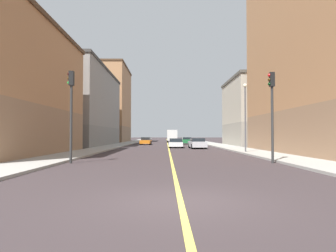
{
  "coord_description": "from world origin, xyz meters",
  "views": [
    {
      "loc": [
        -0.39,
        -8.13,
        1.77
      ],
      "look_at": [
        -0.09,
        32.42,
        2.96
      ],
      "focal_mm": 32.33,
      "sensor_mm": 36.0,
      "label": 1
    }
  ],
  "objects_px": {
    "traffic_light_right_near": "(71,103)",
    "car_silver": "(197,143)",
    "building_left_mid": "(263,112)",
    "box_truck": "(172,136)",
    "building_right_distant": "(106,105)",
    "car_green": "(187,141)",
    "traffic_light_left_near": "(272,104)",
    "car_orange": "(146,141)",
    "car_white": "(176,143)",
    "street_lamp_left_near": "(245,110)",
    "building_right_midblock": "(77,107)"
  },
  "relations": [
    {
      "from": "traffic_light_right_near",
      "to": "car_silver",
      "type": "relative_size",
      "value": 1.24
    },
    {
      "from": "car_silver",
      "to": "car_green",
      "type": "bearing_deg",
      "value": 90.14
    },
    {
      "from": "traffic_light_right_near",
      "to": "traffic_light_left_near",
      "type": "bearing_deg",
      "value": 0.0
    },
    {
      "from": "building_right_distant",
      "to": "traffic_light_right_near",
      "type": "height_order",
      "value": "building_right_distant"
    },
    {
      "from": "street_lamp_left_near",
      "to": "car_silver",
      "type": "bearing_deg",
      "value": 109.55
    },
    {
      "from": "car_white",
      "to": "car_silver",
      "type": "height_order",
      "value": "car_silver"
    },
    {
      "from": "street_lamp_left_near",
      "to": "car_orange",
      "type": "relative_size",
      "value": 1.62
    },
    {
      "from": "car_orange",
      "to": "car_white",
      "type": "xyz_separation_m",
      "value": [
        5.0,
        -13.11,
        -0.02
      ]
    },
    {
      "from": "traffic_light_right_near",
      "to": "car_green",
      "type": "bearing_deg",
      "value": 75.71
    },
    {
      "from": "traffic_light_left_near",
      "to": "car_silver",
      "type": "bearing_deg",
      "value": 97.25
    },
    {
      "from": "car_silver",
      "to": "car_white",
      "type": "bearing_deg",
      "value": 138.67
    },
    {
      "from": "building_left_mid",
      "to": "car_white",
      "type": "distance_m",
      "value": 16.54
    },
    {
      "from": "traffic_light_left_near",
      "to": "car_orange",
      "type": "bearing_deg",
      "value": 106.03
    },
    {
      "from": "car_silver",
      "to": "traffic_light_left_near",
      "type": "bearing_deg",
      "value": -82.75
    },
    {
      "from": "building_left_mid",
      "to": "car_green",
      "type": "xyz_separation_m",
      "value": [
        -11.63,
        9.65,
        -4.75
      ]
    },
    {
      "from": "building_right_distant",
      "to": "car_orange",
      "type": "bearing_deg",
      "value": -60.75
    },
    {
      "from": "building_right_midblock",
      "to": "car_white",
      "type": "bearing_deg",
      "value": -28.23
    },
    {
      "from": "traffic_light_left_near",
      "to": "street_lamp_left_near",
      "type": "bearing_deg",
      "value": 84.31
    },
    {
      "from": "traffic_light_left_near",
      "to": "box_truck",
      "type": "height_order",
      "value": "traffic_light_left_near"
    },
    {
      "from": "building_right_midblock",
      "to": "traffic_light_right_near",
      "type": "relative_size",
      "value": 4.32
    },
    {
      "from": "car_white",
      "to": "car_silver",
      "type": "distance_m",
      "value": 3.61
    },
    {
      "from": "building_left_mid",
      "to": "box_truck",
      "type": "xyz_separation_m",
      "value": [
        -14.19,
        23.06,
        -3.86
      ]
    },
    {
      "from": "car_silver",
      "to": "car_orange",
      "type": "bearing_deg",
      "value": 116.46
    },
    {
      "from": "street_lamp_left_near",
      "to": "box_truck",
      "type": "xyz_separation_m",
      "value": [
        -6.22,
        42.44,
        -2.64
      ]
    },
    {
      "from": "building_left_mid",
      "to": "building_right_midblock",
      "type": "relative_size",
      "value": 0.57
    },
    {
      "from": "street_lamp_left_near",
      "to": "car_silver",
      "type": "distance_m",
      "value": 11.34
    },
    {
      "from": "box_truck",
      "to": "traffic_light_right_near",
      "type": "bearing_deg",
      "value": -98.04
    },
    {
      "from": "box_truck",
      "to": "car_white",
      "type": "bearing_deg",
      "value": -90.19
    },
    {
      "from": "building_left_mid",
      "to": "box_truck",
      "type": "relative_size",
      "value": 2.03
    },
    {
      "from": "car_green",
      "to": "traffic_light_right_near",
      "type": "bearing_deg",
      "value": -104.29
    },
    {
      "from": "building_right_midblock",
      "to": "street_lamp_left_near",
      "type": "distance_m",
      "value": 31.13
    },
    {
      "from": "traffic_light_left_near",
      "to": "car_orange",
      "type": "relative_size",
      "value": 1.41
    },
    {
      "from": "street_lamp_left_near",
      "to": "car_orange",
      "type": "height_order",
      "value": "street_lamp_left_near"
    },
    {
      "from": "building_right_distant",
      "to": "car_green",
      "type": "height_order",
      "value": "building_right_distant"
    },
    {
      "from": "building_right_distant",
      "to": "car_silver",
      "type": "height_order",
      "value": "building_right_distant"
    },
    {
      "from": "building_right_midblock",
      "to": "car_green",
      "type": "height_order",
      "value": "building_right_midblock"
    },
    {
      "from": "traffic_light_right_near",
      "to": "car_white",
      "type": "relative_size",
      "value": 1.37
    },
    {
      "from": "car_orange",
      "to": "car_green",
      "type": "bearing_deg",
      "value": 23.76
    },
    {
      "from": "traffic_light_left_near",
      "to": "traffic_light_right_near",
      "type": "height_order",
      "value": "traffic_light_right_near"
    },
    {
      "from": "building_right_midblock",
      "to": "box_truck",
      "type": "height_order",
      "value": "building_right_midblock"
    },
    {
      "from": "building_left_mid",
      "to": "box_truck",
      "type": "distance_m",
      "value": 27.35
    },
    {
      "from": "building_right_midblock",
      "to": "car_white",
      "type": "distance_m",
      "value": 19.35
    },
    {
      "from": "building_right_midblock",
      "to": "car_silver",
      "type": "relative_size",
      "value": 5.38
    },
    {
      "from": "car_green",
      "to": "building_left_mid",
      "type": "bearing_deg",
      "value": -39.7
    },
    {
      "from": "building_right_midblock",
      "to": "building_right_distant",
      "type": "bearing_deg",
      "value": 90.0
    },
    {
      "from": "building_right_distant",
      "to": "traffic_light_left_near",
      "type": "bearing_deg",
      "value": -68.92
    },
    {
      "from": "building_left_mid",
      "to": "car_silver",
      "type": "xyz_separation_m",
      "value": [
        -11.58,
        -9.22,
        -4.73
      ]
    },
    {
      "from": "traffic_light_left_near",
      "to": "car_orange",
      "type": "xyz_separation_m",
      "value": [
        -10.3,
        35.87,
        -3.07
      ]
    },
    {
      "from": "building_right_midblock",
      "to": "box_truck",
      "type": "bearing_deg",
      "value": 52.23
    },
    {
      "from": "traffic_light_right_near",
      "to": "car_silver",
      "type": "distance_m",
      "value": 22.92
    }
  ]
}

